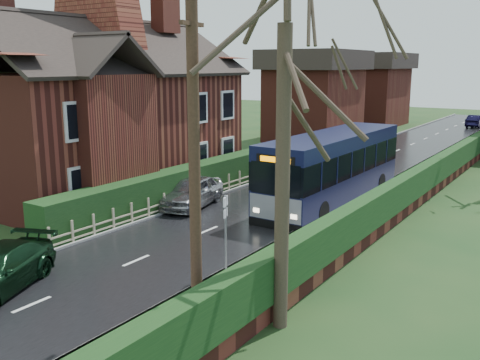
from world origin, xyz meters
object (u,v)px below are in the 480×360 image
Objects in this scene: brick_house at (102,105)px; bus_stop_sign at (226,223)px; car_silver at (192,192)px; bus at (333,169)px; telegraph_pole at (195,176)px.

brick_house is 5.71× the size of bus_stop_sign.
bus_stop_sign is at bearing -56.47° from car_silver.
telegraph_pole is at bearing -78.60° from bus.
car_silver is 0.53× the size of telegraph_pole.
bus is 6.65m from car_silver.
car_silver is (-5.00, -4.29, -0.92)m from bus.
car_silver is 1.61× the size of bus_stop_sign.
telegraph_pole is (13.53, -9.62, -0.42)m from brick_house.
telegraph_pole is at bearing -35.39° from brick_house.
bus reaches higher than car_silver.
car_silver is (5.93, -0.22, -3.68)m from brick_house.
telegraph_pole is (7.60, -9.39, 3.26)m from car_silver.
brick_house reaches higher than car_silver.
bus is 1.38× the size of telegraph_pole.
bus_stop_sign is (11.93, -6.13, -2.69)m from brick_house.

